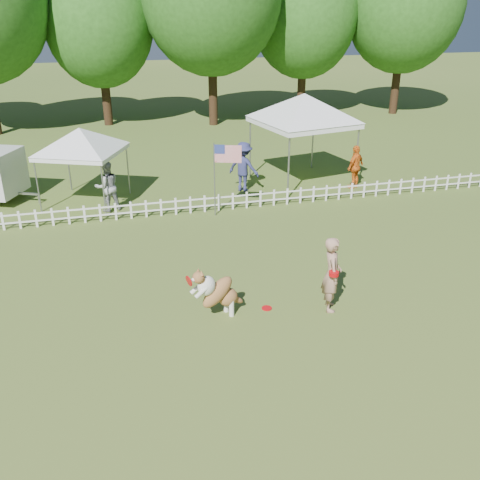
{
  "coord_description": "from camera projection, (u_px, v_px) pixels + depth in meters",
  "views": [
    {
      "loc": [
        -3.38,
        -10.03,
        6.66
      ],
      "look_at": [
        -0.28,
        2.0,
        1.1
      ],
      "focal_mm": 40.0,
      "sensor_mm": 36.0,
      "label": 1
    }
  ],
  "objects": [
    {
      "name": "ground",
      "position": [
        273.0,
        316.0,
        12.36
      ],
      "size": [
        120.0,
        120.0,
        0.0
      ],
      "primitive_type": "plane",
      "color": "#31541A",
      "rests_on": "ground"
    },
    {
      "name": "tree_center_right",
      "position": [
        211.0,
        9.0,
        29.03
      ],
      "size": [
        7.6,
        7.6,
        12.6
      ],
      "primitive_type": null,
      "color": "#245117",
      "rests_on": "ground"
    },
    {
      "name": "dog",
      "position": [
        218.0,
        292.0,
        12.06
      ],
      "size": [
        1.35,
        0.82,
        1.33
      ],
      "primitive_type": null,
      "rotation": [
        0.0,
        0.0,
        0.32
      ],
      "color": "brown",
      "rests_on": "ground"
    },
    {
      "name": "handler",
      "position": [
        332.0,
        274.0,
        12.32
      ],
      "size": [
        0.6,
        0.76,
        1.82
      ],
      "primitive_type": "imported",
      "rotation": [
        0.0,
        0.0,
        1.3
      ],
      "color": "tan",
      "rests_on": "ground"
    },
    {
      "name": "flag_pole",
      "position": [
        215.0,
        180.0,
        17.69
      ],
      "size": [
        0.93,
        0.42,
        2.49
      ],
      "primitive_type": null,
      "rotation": [
        0.0,
        0.0,
        -0.35
      ],
      "color": "gray",
      "rests_on": "ground"
    },
    {
      "name": "canopy_tent_left",
      "position": [
        84.0,
        167.0,
        18.86
      ],
      "size": [
        3.37,
        3.37,
        2.64
      ],
      "primitive_type": null,
      "rotation": [
        0.0,
        0.0,
        -0.41
      ],
      "color": "white",
      "rests_on": "ground"
    },
    {
      "name": "tree_right",
      "position": [
        304.0,
        28.0,
        32.17
      ],
      "size": [
        6.2,
        6.2,
        10.4
      ],
      "primitive_type": null,
      "color": "#245117",
      "rests_on": "ground"
    },
    {
      "name": "picket_fence",
      "position": [
        212.0,
        203.0,
        18.42
      ],
      "size": [
        22.0,
        0.08,
        0.6
      ],
      "primitive_type": null,
      "color": "white",
      "rests_on": "ground"
    },
    {
      "name": "spectator_b",
      "position": [
        244.0,
        167.0,
        20.19
      ],
      "size": [
        1.38,
        1.33,
        1.89
      ],
      "primitive_type": "imported",
      "rotation": [
        0.0,
        0.0,
        2.43
      ],
      "color": "navy",
      "rests_on": "ground"
    },
    {
      "name": "tree_far_right",
      "position": [
        403.0,
        19.0,
        32.45
      ],
      "size": [
        7.0,
        7.0,
        11.4
      ],
      "primitive_type": null,
      "color": "#245117",
      "rests_on": "ground"
    },
    {
      "name": "tree_center_left",
      "position": [
        100.0,
        36.0,
        29.56
      ],
      "size": [
        6.0,
        6.0,
        9.8
      ],
      "primitive_type": null,
      "color": "#245117",
      "rests_on": "ground"
    },
    {
      "name": "spectator_c",
      "position": [
        355.0,
        167.0,
        20.56
      ],
      "size": [
        1.05,
        0.88,
        1.67
      ],
      "primitive_type": "imported",
      "rotation": [
        0.0,
        0.0,
        3.72
      ],
      "color": "orange",
      "rests_on": "ground"
    },
    {
      "name": "canopy_tent_right",
      "position": [
        302.0,
        140.0,
        20.91
      ],
      "size": [
        3.9,
        3.9,
        3.41
      ],
      "primitive_type": null,
      "rotation": [
        0.0,
        0.0,
        0.21
      ],
      "color": "white",
      "rests_on": "ground"
    },
    {
      "name": "frisbee_on_turf",
      "position": [
        267.0,
        308.0,
        12.66
      ],
      "size": [
        0.28,
        0.28,
        0.02
      ],
      "primitive_type": "cylinder",
      "rotation": [
        0.0,
        0.0,
        -0.16
      ],
      "color": "red",
      "rests_on": "ground"
    },
    {
      "name": "spectator_a",
      "position": [
        107.0,
        186.0,
        18.27
      ],
      "size": [
        0.99,
        0.87,
        1.74
      ],
      "primitive_type": "imported",
      "rotation": [
        0.0,
        0.0,
        3.42
      ],
      "color": "#9D9DA2",
      "rests_on": "ground"
    }
  ]
}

